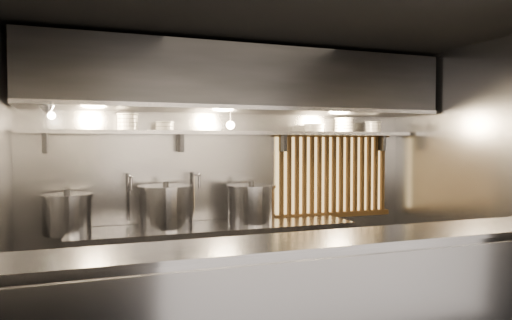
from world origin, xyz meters
TOP-DOWN VIEW (x-y plane):
  - ceiling at (0.00, 0.00)m, footprint 4.50×4.50m
  - wall_back at (0.00, 1.50)m, footprint 4.50×0.00m
  - wall_right at (2.25, 0.00)m, footprint 0.00×3.00m
  - serving_counter at (0.00, -0.96)m, footprint 4.50×0.56m
  - cooking_bench at (-0.30, 1.13)m, footprint 3.00×0.70m
  - bowl_shelf at (0.00, 1.32)m, footprint 4.40×0.34m
  - exhaust_hood at (0.00, 1.10)m, footprint 4.40×0.81m
  - wood_screen at (1.30, 1.45)m, footprint 1.56×0.09m
  - faucet_left at (-1.15, 1.37)m, footprint 0.04×0.30m
  - faucet_right at (-0.45, 1.37)m, footprint 0.04×0.30m
  - heat_lamp at (-1.90, 0.85)m, footprint 0.25×0.35m
  - pendant_bulb at (-0.10, 1.20)m, footprint 0.09×0.09m
  - stock_pot_left at (-1.75, 1.17)m, footprint 0.59×0.59m
  - stock_pot_mid at (-0.81, 1.14)m, footprint 0.67×0.67m
  - stock_pot_right at (0.11, 1.12)m, footprint 0.66×0.66m
  - bowl_stack_0 at (-1.16, 1.32)m, footprint 0.22×0.22m
  - bowl_stack_1 at (-0.79, 1.32)m, footprint 0.20×0.20m
  - bowl_stack_2 at (0.97, 1.32)m, footprint 0.24×0.24m
  - bowl_stack_3 at (1.37, 1.32)m, footprint 0.23×0.23m
  - bowl_stack_4 at (1.79, 1.32)m, footprint 0.21×0.21m

SIDE VIEW (x-z plane):
  - cooking_bench at x=-0.30m, z-range 0.00..0.90m
  - serving_counter at x=0.00m, z-range 0.00..1.13m
  - stock_pot_left at x=-1.75m, z-range 0.88..1.31m
  - stock_pot_right at x=0.11m, z-range 0.88..1.34m
  - stock_pot_mid at x=-0.81m, z-range 0.88..1.36m
  - faucet_left at x=-1.15m, z-range 1.06..1.56m
  - faucet_right at x=-0.45m, z-range 1.06..1.56m
  - wood_screen at x=1.30m, z-range 0.86..1.90m
  - wall_back at x=0.00m, z-range -0.85..3.65m
  - wall_right at x=2.25m, z-range -0.10..2.90m
  - bowl_shelf at x=0.00m, z-range 1.86..1.90m
  - bowl_stack_2 at x=0.97m, z-range 1.90..1.99m
  - bowl_stack_1 at x=-0.79m, z-range 1.90..1.99m
  - pendant_bulb at x=-0.10m, z-range 1.87..2.05m
  - bowl_stack_4 at x=1.79m, z-range 1.90..2.03m
  - bowl_stack_3 at x=1.37m, z-range 1.90..2.07m
  - bowl_stack_0 at x=-1.16m, z-range 1.90..2.07m
  - heat_lamp at x=-1.90m, z-range 1.97..2.17m
  - exhaust_hood at x=0.00m, z-range 2.10..2.75m
  - ceiling at x=0.00m, z-range 2.80..2.80m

